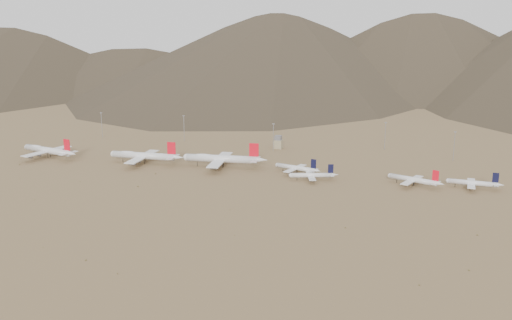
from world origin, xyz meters
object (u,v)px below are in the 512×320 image
(widebody_east, at_px, (222,159))
(control_tower, at_px, (278,143))
(widebody_west, at_px, (48,150))
(widebody_centre, at_px, (144,156))
(narrowbody_b, at_px, (313,175))
(narrowbody_a, at_px, (297,168))

(widebody_east, bearing_deg, control_tower, 65.66)
(widebody_west, relative_size, control_tower, 5.22)
(widebody_centre, relative_size, widebody_east, 0.94)
(widebody_west, height_order, control_tower, widebody_west)
(widebody_west, distance_m, widebody_east, 157.49)
(control_tower, bearing_deg, widebody_centre, -134.70)
(narrowbody_b, relative_size, control_tower, 2.98)
(widebody_east, bearing_deg, narrowbody_a, -7.74)
(narrowbody_a, relative_size, control_tower, 3.28)
(widebody_west, distance_m, widebody_centre, 90.41)
(widebody_west, xyz_separation_m, narrowbody_a, (219.74, 16.17, -2.20))
(widebody_west, distance_m, narrowbody_a, 220.34)
(widebody_west, height_order, widebody_east, widebody_east)
(narrowbody_a, relative_size, narrowbody_b, 1.10)
(widebody_centre, bearing_deg, widebody_west, -179.73)
(narrowbody_b, distance_m, control_tower, 112.81)
(narrowbody_b, bearing_deg, widebody_centre, 158.03)
(widebody_east, distance_m, narrowbody_a, 63.11)
(narrowbody_b, bearing_deg, widebody_west, 160.75)
(narrowbody_a, bearing_deg, widebody_centre, -161.09)
(widebody_east, xyz_separation_m, control_tower, (24.11, 82.85, -1.89))
(narrowbody_b, bearing_deg, control_tower, 99.96)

